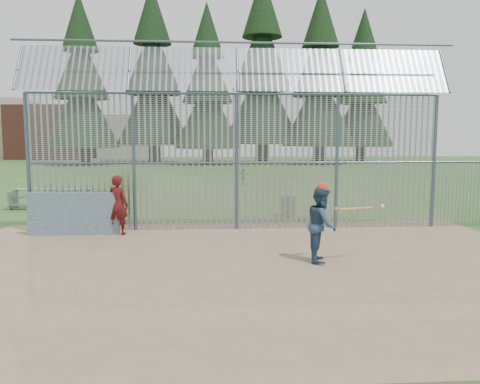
{
  "coord_description": "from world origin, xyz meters",
  "views": [
    {
      "loc": [
        -0.79,
        -10.27,
        2.71
      ],
      "look_at": [
        0.0,
        2.0,
        1.3
      ],
      "focal_mm": 35.0,
      "sensor_mm": 36.0,
      "label": 1
    }
  ],
  "objects": [
    {
      "name": "trash_can",
      "position": [
        1.92,
        5.72,
        0.38
      ],
      "size": [
        0.56,
        0.56,
        0.82
      ],
      "color": "gray",
      "rests_on": "ground"
    },
    {
      "name": "batting_gear",
      "position": [
        1.81,
        -0.36,
        1.54
      ],
      "size": [
        1.52,
        0.44,
        0.61
      ],
      "color": "red",
      "rests_on": "ground"
    },
    {
      "name": "conifer_row",
      "position": [
        1.93,
        41.51,
        10.83
      ],
      "size": [
        38.48,
        12.26,
        20.2
      ],
      "color": "#332319",
      "rests_on": "ground"
    },
    {
      "name": "dirt_infield",
      "position": [
        0.0,
        -0.5,
        0.01
      ],
      "size": [
        14.0,
        10.0,
        0.02
      ],
      "primitive_type": "cube",
      "color": "#756047",
      "rests_on": "ground"
    },
    {
      "name": "bleacher",
      "position": [
        -7.04,
        8.26,
        0.41
      ],
      "size": [
        3.0,
        0.95,
        0.72
      ],
      "color": "gray",
      "rests_on": "ground"
    },
    {
      "name": "batter",
      "position": [
        1.64,
        -0.33,
        0.84
      ],
      "size": [
        0.78,
        0.91,
        1.64
      ],
      "primitive_type": "imported",
      "rotation": [
        0.0,
        0.0,
        1.34
      ],
      "color": "navy",
      "rests_on": "dirt_infield"
    },
    {
      "name": "dugout_wall",
      "position": [
        -4.6,
        2.9,
        0.62
      ],
      "size": [
        2.5,
        0.12,
        1.2
      ],
      "primitive_type": "cube",
      "color": "#38566B",
      "rests_on": "dirt_infield"
    },
    {
      "name": "onlooker",
      "position": [
        -3.37,
        2.9,
        0.86
      ],
      "size": [
        0.72,
        0.6,
        1.68
      ],
      "primitive_type": "imported",
      "rotation": [
        0.0,
        0.0,
        2.76
      ],
      "color": "maroon",
      "rests_on": "dirt_infield"
    },
    {
      "name": "distant_buildings",
      "position": [
        -23.18,
        56.49,
        3.6
      ],
      "size": [
        26.5,
        10.5,
        8.0
      ],
      "color": "brown",
      "rests_on": "ground"
    },
    {
      "name": "backstop_fence",
      "position": [
        1.81,
        3.43,
        2.36
      ],
      "size": [
        20.09,
        0.81,
        5.3
      ],
      "color": "#47566B",
      "rests_on": "ground"
    },
    {
      "name": "bg_kid_seated",
      "position": [
        1.17,
        16.75,
        0.51
      ],
      "size": [
        0.62,
        0.31,
        1.02
      ],
      "primitive_type": "imported",
      "rotation": [
        0.0,
        0.0,
        3.03
      ],
      "color": "slate",
      "rests_on": "ground"
    },
    {
      "name": "ground",
      "position": [
        0.0,
        0.0,
        0.0
      ],
      "size": [
        120.0,
        120.0,
        0.0
      ],
      "primitive_type": "plane",
      "color": "#2D511E",
      "rests_on": "ground"
    }
  ]
}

